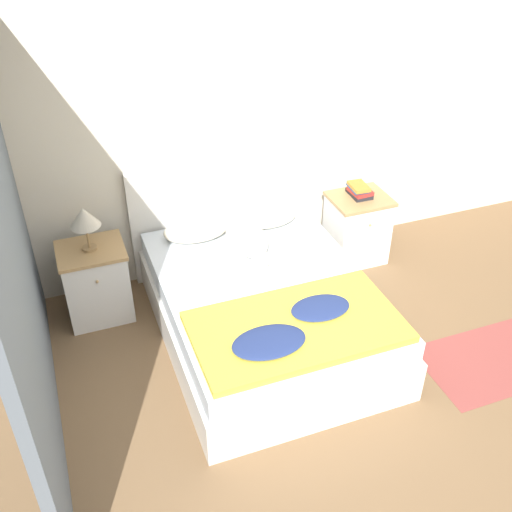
{
  "coord_description": "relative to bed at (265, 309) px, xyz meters",
  "views": [
    {
      "loc": [
        -1.29,
        -2.24,
        3.16
      ],
      "look_at": [
        0.0,
        1.23,
        0.62
      ],
      "focal_mm": 42.0,
      "sensor_mm": 36.0,
      "label": 1
    }
  ],
  "objects": [
    {
      "name": "ground_plane",
      "position": [
        -0.0,
        -1.03,
        -0.25
      ],
      "size": [
        16.0,
        16.0,
        0.0
      ],
      "primitive_type": "plane",
      "color": "brown"
    },
    {
      "name": "book_stack",
      "position": [
        1.16,
        0.74,
        0.43
      ],
      "size": [
        0.18,
        0.24,
        0.11
      ],
      "color": "#232328",
      "rests_on": "nightstand_right"
    },
    {
      "name": "quilt",
      "position": [
        -0.01,
        -0.57,
        0.3
      ],
      "size": [
        1.38,
        0.78,
        0.09
      ],
      "color": "yellow",
      "rests_on": "bed"
    },
    {
      "name": "pillow_right",
      "position": [
        0.31,
        0.78,
        0.32
      ],
      "size": [
        0.54,
        0.35,
        0.12
      ],
      "color": "beige",
      "rests_on": "bed"
    },
    {
      "name": "wall_side_left",
      "position": [
        -1.61,
        0.02,
        1.02
      ],
      "size": [
        0.06,
        3.1,
        2.55
      ],
      "color": "slate",
      "rests_on": "ground_plane"
    },
    {
      "name": "table_lamp",
      "position": [
        -1.16,
        0.71,
        0.65
      ],
      "size": [
        0.23,
        0.23,
        0.36
      ],
      "color": "#9E7A4C",
      "rests_on": "nightstand_left"
    },
    {
      "name": "pillow_left",
      "position": [
        -0.31,
        0.78,
        0.32
      ],
      "size": [
        0.54,
        0.35,
        0.12
      ],
      "color": "beige",
      "rests_on": "bed"
    },
    {
      "name": "dog",
      "position": [
        0.03,
        0.46,
        0.35
      ],
      "size": [
        0.3,
        0.77,
        0.19
      ],
      "color": "silver",
      "rests_on": "bed"
    },
    {
      "name": "wall_back",
      "position": [
        -0.0,
        1.1,
        1.02
      ],
      "size": [
        9.0,
        0.06,
        2.55
      ],
      "color": "beige",
      "rests_on": "ground_plane"
    },
    {
      "name": "rug",
      "position": [
        1.55,
        -0.86,
        -0.25
      ],
      "size": [
        1.18,
        0.68,
        0.0
      ],
      "color": "#93423D",
      "rests_on": "ground_plane"
    },
    {
      "name": "bed",
      "position": [
        0.0,
        0.0,
        0.0
      ],
      "size": [
        1.52,
        2.01,
        0.52
      ],
      "color": "silver",
      "rests_on": "ground_plane"
    },
    {
      "name": "nightstand_right",
      "position": [
        1.16,
        0.71,
        0.06
      ],
      "size": [
        0.51,
        0.44,
        0.63
      ],
      "color": "white",
      "rests_on": "ground_plane"
    },
    {
      "name": "nightstand_left",
      "position": [
        -1.16,
        0.71,
        0.06
      ],
      "size": [
        0.51,
        0.44,
        0.63
      ],
      "color": "white",
      "rests_on": "ground_plane"
    },
    {
      "name": "headboard",
      "position": [
        -0.0,
        1.03,
        0.3
      ],
      "size": [
        1.6,
        0.06,
        1.06
      ],
      "color": "silver",
      "rests_on": "ground_plane"
    }
  ]
}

